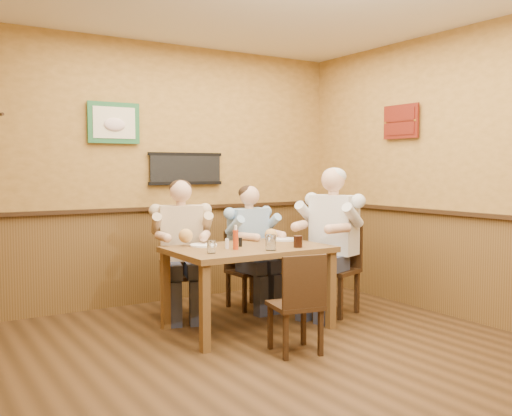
{
  "coord_description": "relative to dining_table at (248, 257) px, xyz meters",
  "views": [
    {
      "loc": [
        -2.1,
        -3.3,
        1.45
      ],
      "look_at": [
        0.61,
        1.0,
        1.1
      ],
      "focal_mm": 40.0,
      "sensor_mm": 36.0,
      "label": 1
    }
  ],
  "objects": [
    {
      "name": "chair_near_side",
      "position": [
        -0.04,
        -0.77,
        -0.26
      ],
      "size": [
        0.43,
        0.43,
        0.8
      ],
      "primitive_type": null,
      "rotation": [
        0.0,
        0.0,
        2.96
      ],
      "color": "#342010",
      "rests_on": "ground"
    },
    {
      "name": "dining_table",
      "position": [
        0.0,
        0.0,
        0.0
      ],
      "size": [
        1.4,
        0.9,
        0.75
      ],
      "color": "brown",
      "rests_on": "ground"
    },
    {
      "name": "pepper_shaker",
      "position": [
        -0.06,
        0.04,
        0.13
      ],
      "size": [
        0.04,
        0.04,
        0.08
      ],
      "primitive_type": "cylinder",
      "rotation": [
        0.0,
        0.0,
        -0.24
      ],
      "color": "black",
      "rests_on": "dining_table"
    },
    {
      "name": "diner_blue_polo",
      "position": [
        0.4,
        0.66,
        -0.08
      ],
      "size": [
        0.56,
        0.56,
        1.15
      ],
      "primitive_type": null,
      "rotation": [
        0.0,
        0.0,
        0.06
      ],
      "color": "#80A0C0",
      "rests_on": "ground"
    },
    {
      "name": "diner_white_elder",
      "position": [
        1.0,
        0.0,
        -0.0
      ],
      "size": [
        0.78,
        0.78,
        1.31
      ],
      "primitive_type": null,
      "rotation": [
        0.0,
        0.0,
        -1.21
      ],
      "color": "silver",
      "rests_on": "ground"
    },
    {
      "name": "plate_far_left",
      "position": [
        -0.33,
        0.25,
        0.1
      ],
      "size": [
        0.32,
        0.32,
        0.02
      ],
      "primitive_type": "cylinder",
      "rotation": [
        0.0,
        0.0,
        -0.34
      ],
      "color": "white",
      "rests_on": "dining_table"
    },
    {
      "name": "chair_back_right",
      "position": [
        0.4,
        0.66,
        -0.26
      ],
      "size": [
        0.39,
        0.39,
        0.8
      ],
      "primitive_type": null,
      "rotation": [
        0.0,
        0.0,
        0.06
      ],
      "color": "#342010",
      "rests_on": "ground"
    },
    {
      "name": "plate_far_right",
      "position": [
        0.55,
        0.2,
        0.1
      ],
      "size": [
        0.29,
        0.29,
        0.02
      ],
      "primitive_type": "cylinder",
      "rotation": [
        0.0,
        0.0,
        -0.15
      ],
      "color": "white",
      "rests_on": "dining_table"
    },
    {
      "name": "hot_sauce_bottle",
      "position": [
        -0.19,
        -0.1,
        0.19
      ],
      "size": [
        0.05,
        0.05,
        0.19
      ],
      "primitive_type": "cylinder",
      "rotation": [
        0.0,
        0.0,
        -0.18
      ],
      "color": "#B53713",
      "rests_on": "dining_table"
    },
    {
      "name": "water_glass_left",
      "position": [
        -0.47,
        -0.18,
        0.15
      ],
      "size": [
        0.08,
        0.08,
        0.11
      ],
      "primitive_type": "cylinder",
      "rotation": [
        0.0,
        0.0,
        -0.09
      ],
      "color": "white",
      "rests_on": "dining_table"
    },
    {
      "name": "water_glass_mid",
      "position": [
        0.04,
        -0.3,
        0.16
      ],
      "size": [
        0.11,
        0.11,
        0.14
      ],
      "primitive_type": "cylinder",
      "rotation": [
        0.0,
        0.0,
        0.29
      ],
      "color": "silver",
      "rests_on": "dining_table"
    },
    {
      "name": "diner_tan_shirt",
      "position": [
        -0.33,
        0.72,
        -0.06
      ],
      "size": [
        0.7,
        0.7,
        1.21
      ],
      "primitive_type": null,
      "rotation": [
        0.0,
        0.0,
        -0.32
      ],
      "color": "beige",
      "rests_on": "ground"
    },
    {
      "name": "chair_right_end",
      "position": [
        1.0,
        0.0,
        -0.2
      ],
      "size": [
        0.55,
        0.55,
        0.92
      ],
      "primitive_type": null,
      "rotation": [
        0.0,
        0.0,
        -1.21
      ],
      "color": "#342010",
      "rests_on": "ground"
    },
    {
      "name": "cola_tumbler",
      "position": [
        0.35,
        -0.28,
        0.14
      ],
      "size": [
        0.08,
        0.08,
        0.1
      ],
      "primitive_type": "cylinder",
      "rotation": [
        0.0,
        0.0,
        0.06
      ],
      "color": "black",
      "rests_on": "dining_table"
    },
    {
      "name": "chair_back_left",
      "position": [
        -0.33,
        0.72,
        -0.24
      ],
      "size": [
        0.49,
        0.49,
        0.84
      ],
      "primitive_type": null,
      "rotation": [
        0.0,
        0.0,
        -0.32
      ],
      "color": "#342010",
      "rests_on": "ground"
    },
    {
      "name": "room",
      "position": [
        -0.42,
        -0.88,
        1.03
      ],
      "size": [
        5.02,
        5.03,
        2.81
      ],
      "color": "#301F0E",
      "rests_on": "ground"
    },
    {
      "name": "salt_shaker",
      "position": [
        -0.23,
        -0.01,
        0.14
      ],
      "size": [
        0.04,
        0.04,
        0.09
      ],
      "primitive_type": "cylinder",
      "rotation": [
        0.0,
        0.0,
        -0.35
      ],
      "color": "white",
      "rests_on": "dining_table"
    }
  ]
}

